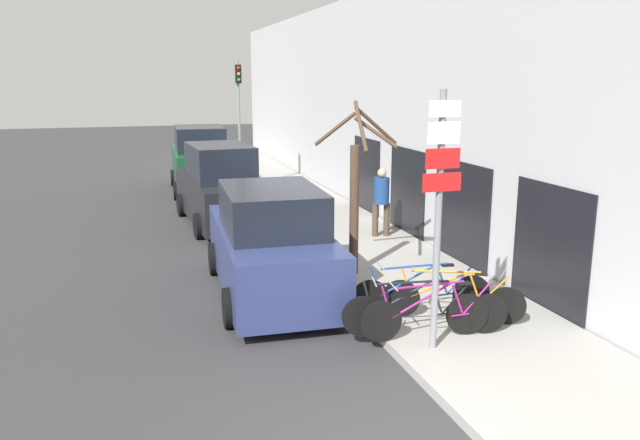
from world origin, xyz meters
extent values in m
plane|color=#333335|center=(0.00, 11.20, 0.00)|extent=(80.00, 80.00, 0.00)
cube|color=#9E9B93|center=(2.60, 14.00, 0.07)|extent=(3.20, 32.00, 0.15)
cube|color=#BCBCC1|center=(4.35, 14.00, 3.25)|extent=(0.20, 32.00, 6.50)
cube|color=black|center=(4.23, 3.46, 1.23)|extent=(0.03, 2.01, 2.16)
cube|color=black|center=(4.23, 6.35, 1.23)|extent=(0.03, 2.01, 2.16)
cube|color=black|center=(4.23, 9.24, 1.23)|extent=(0.03, 2.01, 2.16)
cube|color=black|center=(4.23, 12.13, 1.23)|extent=(0.03, 2.01, 2.16)
cylinder|color=gray|center=(1.58, 2.53, 2.03)|extent=(0.10, 0.10, 3.77)
cube|color=white|center=(1.58, 2.47, 3.65)|extent=(0.48, 0.02, 0.23)
cube|color=white|center=(1.58, 2.47, 3.33)|extent=(0.49, 0.02, 0.30)
cube|color=red|center=(1.58, 2.47, 2.97)|extent=(0.52, 0.02, 0.28)
cube|color=red|center=(1.58, 2.47, 2.64)|extent=(0.59, 0.02, 0.26)
cylinder|color=black|center=(0.91, 2.94, 0.48)|extent=(0.65, 0.11, 0.65)
cylinder|color=black|center=(2.63, 2.74, 0.48)|extent=(0.65, 0.11, 0.65)
cylinder|color=#8C1E72|center=(1.56, 2.86, 0.78)|extent=(0.97, 0.14, 0.54)
cylinder|color=#8C1E72|center=(1.64, 2.85, 1.01)|extent=(1.12, 0.16, 0.08)
cylinder|color=#8C1E72|center=(2.11, 2.80, 0.75)|extent=(0.21, 0.06, 0.47)
cylinder|color=#8C1E72|center=(2.33, 2.78, 0.50)|extent=(0.61, 0.10, 0.08)
cylinder|color=#8C1E72|center=(2.42, 2.77, 0.73)|extent=(0.45, 0.08, 0.52)
cylinder|color=#8C1E72|center=(1.00, 2.93, 0.75)|extent=(0.21, 0.05, 0.56)
cube|color=black|center=(2.20, 2.79, 1.00)|extent=(0.21, 0.10, 0.04)
cylinder|color=#99999E|center=(1.08, 2.92, 1.03)|extent=(0.07, 0.44, 0.02)
cylinder|color=black|center=(0.72, 3.19, 0.48)|extent=(0.65, 0.19, 0.66)
cylinder|color=black|center=(2.29, 2.80, 0.48)|extent=(0.65, 0.19, 0.66)
cylinder|color=black|center=(1.31, 3.04, 0.79)|extent=(0.89, 0.25, 0.54)
cylinder|color=black|center=(1.39, 3.02, 1.02)|extent=(1.03, 0.29, 0.09)
cylinder|color=black|center=(1.82, 2.92, 0.76)|extent=(0.20, 0.08, 0.47)
cylinder|color=black|center=(2.02, 2.87, 0.51)|extent=(0.56, 0.16, 0.08)
cylinder|color=black|center=(2.10, 2.85, 0.74)|extent=(0.42, 0.13, 0.53)
cylinder|color=black|center=(0.80, 3.17, 0.76)|extent=(0.20, 0.08, 0.57)
cube|color=black|center=(1.90, 2.90, 1.01)|extent=(0.21, 0.13, 0.04)
cylinder|color=#99999E|center=(0.87, 3.15, 1.04)|extent=(0.13, 0.43, 0.02)
cylinder|color=black|center=(1.64, 3.81, 0.47)|extent=(0.57, 0.34, 0.63)
cylinder|color=black|center=(3.11, 2.98, 0.47)|extent=(0.57, 0.34, 0.63)
cylinder|color=orange|center=(2.19, 3.50, 0.76)|extent=(0.84, 0.50, 0.52)
cylinder|color=orange|center=(2.26, 3.46, 0.98)|extent=(0.98, 0.57, 0.08)
cylinder|color=orange|center=(2.67, 3.23, 0.73)|extent=(0.19, 0.13, 0.45)
cylinder|color=orange|center=(2.85, 3.13, 0.49)|extent=(0.53, 0.32, 0.08)
cylinder|color=orange|center=(2.93, 3.08, 0.71)|extent=(0.40, 0.24, 0.51)
cylinder|color=orange|center=(1.71, 3.77, 0.73)|extent=(0.19, 0.13, 0.55)
cube|color=black|center=(2.74, 3.19, 0.97)|extent=(0.21, 0.17, 0.04)
cylinder|color=#99999E|center=(1.78, 3.73, 1.00)|extent=(0.24, 0.40, 0.02)
cylinder|color=black|center=(1.11, 3.90, 0.48)|extent=(0.66, 0.14, 0.66)
cylinder|color=black|center=(2.85, 3.62, 0.48)|extent=(0.66, 0.14, 0.66)
cylinder|color=#1E4799|center=(1.76, 3.79, 0.78)|extent=(0.98, 0.19, 0.54)
cylinder|color=#1E4799|center=(1.85, 3.78, 1.01)|extent=(1.14, 0.21, 0.09)
cylinder|color=#1E4799|center=(2.33, 3.70, 0.76)|extent=(0.21, 0.07, 0.47)
cylinder|color=#1E4799|center=(2.54, 3.67, 0.50)|extent=(0.62, 0.12, 0.08)
cylinder|color=#1E4799|center=(2.63, 3.66, 0.73)|extent=(0.46, 0.10, 0.53)
cylinder|color=#1E4799|center=(1.20, 3.88, 0.76)|extent=(0.21, 0.06, 0.57)
cube|color=black|center=(2.41, 3.69, 1.01)|extent=(0.21, 0.11, 0.04)
cylinder|color=#99999E|center=(1.28, 3.87, 1.04)|extent=(0.09, 0.44, 0.02)
cube|color=navy|center=(-0.10, 5.98, 0.75)|extent=(2.12, 4.88, 1.13)
cube|color=black|center=(-0.11, 5.79, 1.71)|extent=(1.83, 2.57, 0.79)
cylinder|color=black|center=(-0.98, 7.51, 0.34)|extent=(0.25, 0.69, 0.68)
cylinder|color=black|center=(0.92, 7.42, 0.34)|extent=(0.25, 0.69, 0.68)
cylinder|color=black|center=(-1.12, 4.54, 0.34)|extent=(0.25, 0.69, 0.68)
cylinder|color=black|center=(0.77, 4.45, 0.34)|extent=(0.25, 0.69, 0.68)
cube|color=black|center=(-0.19, 12.14, 0.76)|extent=(2.03, 4.84, 1.14)
cube|color=black|center=(-0.18, 11.95, 1.80)|extent=(1.71, 2.56, 0.95)
cylinder|color=black|center=(-1.15, 13.55, 0.34)|extent=(0.26, 0.69, 0.68)
cylinder|color=black|center=(0.57, 13.66, 0.34)|extent=(0.26, 0.69, 0.68)
cylinder|color=black|center=(-0.95, 10.62, 0.34)|extent=(0.26, 0.69, 0.68)
cylinder|color=black|center=(0.77, 10.73, 0.34)|extent=(0.26, 0.69, 0.68)
cube|color=#144728|center=(-0.11, 17.62, 0.85)|extent=(2.03, 4.83, 1.36)
cube|color=black|center=(-0.11, 17.43, 1.95)|extent=(1.76, 2.54, 0.85)
cylinder|color=black|center=(-0.98, 19.13, 0.31)|extent=(0.24, 0.63, 0.62)
cylinder|color=black|center=(0.87, 19.06, 0.31)|extent=(0.24, 0.63, 0.62)
cylinder|color=black|center=(-1.09, 16.18, 0.31)|extent=(0.24, 0.63, 0.62)
cylinder|color=black|center=(0.76, 16.11, 0.31)|extent=(0.24, 0.63, 0.62)
cylinder|color=#4C3D2D|center=(3.27, 9.01, 0.57)|extent=(0.16, 0.16, 0.83)
cylinder|color=#4C3D2D|center=(3.56, 8.97, 0.57)|extent=(0.16, 0.16, 0.83)
cylinder|color=navy|center=(3.42, 8.99, 1.31)|extent=(0.38, 0.38, 0.66)
sphere|color=tan|center=(3.42, 8.99, 1.76)|extent=(0.23, 0.23, 0.23)
cylinder|color=#4C3828|center=(1.70, 6.29, 1.46)|extent=(0.19, 0.19, 2.62)
cylinder|color=#4C3828|center=(2.16, 6.36, 3.14)|extent=(0.98, 0.21, 0.80)
cylinder|color=#4C3828|center=(1.59, 5.71, 3.19)|extent=(0.29, 1.23, 0.90)
cylinder|color=#4C3828|center=(1.35, 6.48, 3.08)|extent=(0.78, 0.46, 0.69)
cylinder|color=#4C3828|center=(2.02, 6.01, 3.03)|extent=(0.72, 0.65, 0.59)
cylinder|color=gray|center=(1.30, 17.26, 2.40)|extent=(0.10, 0.10, 4.50)
cube|color=black|center=(1.30, 17.16, 4.20)|extent=(0.20, 0.16, 0.64)
sphere|color=red|center=(1.30, 17.07, 4.40)|extent=(0.11, 0.11, 0.11)
sphere|color=orange|center=(1.30, 17.07, 4.20)|extent=(0.11, 0.11, 0.11)
sphere|color=green|center=(1.30, 17.07, 4.00)|extent=(0.11, 0.11, 0.11)
camera|label=1|loc=(-2.56, -5.22, 4.06)|focal=35.00mm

